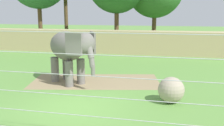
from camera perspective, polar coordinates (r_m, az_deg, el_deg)
name	(u,v)px	position (r m, az deg, el deg)	size (l,w,h in m)	color
ground_plane	(75,105)	(10.26, -8.34, -9.52)	(120.00, 120.00, 0.00)	#609342
dirt_patch	(96,81)	(13.56, -3.74, -4.15)	(6.79, 3.07, 0.01)	#937F5B
embankment_wall	(127,42)	(22.60, 3.45, 4.80)	(36.00, 1.80, 2.03)	tan
elephant	(70,49)	(12.90, -9.56, 3.19)	(3.32, 2.78, 2.76)	slate
enrichment_ball	(171,90)	(10.56, 13.34, -5.99)	(1.08, 1.08, 1.08)	tan
cable_fence	(28,90)	(6.86, -18.67, -5.85)	(12.28, 0.20, 3.33)	brown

